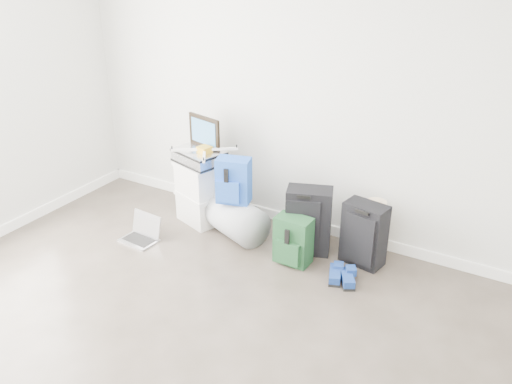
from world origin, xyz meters
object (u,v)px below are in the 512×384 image
Objects in this scene: large_suitcase at (308,221)px; briefcase at (199,156)px; duffel_bag at (236,218)px; laptop at (142,234)px; carry_on at (364,234)px; boxes_stack at (201,192)px.

briefcase is at bearing 160.21° from large_suitcase.
laptop is at bearing -123.15° from duffel_bag.
laptop is (-1.90, -0.64, -0.22)m from carry_on.
boxes_stack is 0.69m from laptop.
briefcase is at bearing -168.78° from duffel_bag.
boxes_stack is 1.10× the size of carry_on.
carry_on is (1.19, 0.15, 0.10)m from duffel_bag.
large_suitcase is at bearing 18.80° from boxes_stack.
briefcase is 1.20m from large_suitcase.
carry_on is 2.02m from laptop.
laptop is at bearing -95.81° from boxes_stack.
boxes_stack is 1.37× the size of briefcase.
briefcase reaches higher than duffel_bag.
large_suitcase is (1.14, 0.00, -0.01)m from boxes_stack.
laptop is (-0.27, -0.58, -0.62)m from briefcase.
laptop is (-0.27, -0.58, -0.25)m from boxes_stack.
large_suitcase is 1.08× the size of carry_on.
briefcase is 0.74× the size of large_suitcase.
carry_on reaches higher than duffel_bag.
large_suitcase reaches higher than carry_on.
boxes_stack reaches higher than laptop.
briefcase is 0.80× the size of carry_on.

